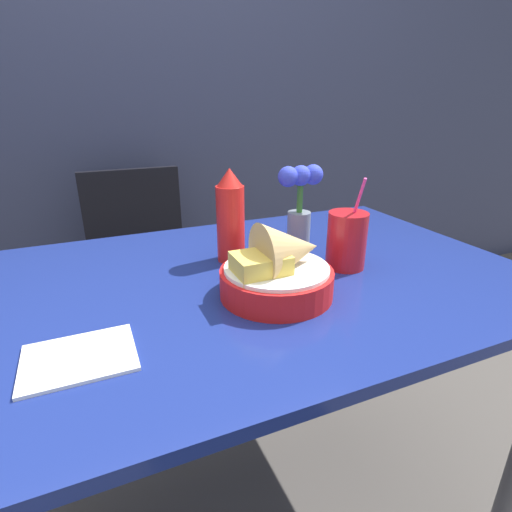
% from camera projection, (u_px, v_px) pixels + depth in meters
% --- Properties ---
extents(wall_window, '(7.00, 0.06, 2.60)m').
position_uv_depth(wall_window, '(141.00, 61.00, 1.72)').
color(wall_window, '#2D334C').
rests_on(wall_window, ground_plane).
extents(dining_table, '(1.30, 0.83, 0.77)m').
position_uv_depth(dining_table, '(246.00, 315.00, 0.94)').
color(dining_table, navy).
rests_on(dining_table, ground_plane).
extents(chair_far_window, '(0.40, 0.40, 0.88)m').
position_uv_depth(chair_far_window, '(141.00, 259.00, 1.68)').
color(chair_far_window, black).
rests_on(chair_far_window, ground_plane).
extents(food_basket, '(0.23, 0.23, 0.16)m').
position_uv_depth(food_basket, '(280.00, 269.00, 0.80)').
color(food_basket, red).
rests_on(food_basket, dining_table).
extents(ketchup_bottle, '(0.07, 0.07, 0.23)m').
position_uv_depth(ketchup_bottle, '(230.00, 217.00, 0.96)').
color(ketchup_bottle, red).
rests_on(ketchup_bottle, dining_table).
extents(drink_cup, '(0.09, 0.09, 0.22)m').
position_uv_depth(drink_cup, '(346.00, 242.00, 0.94)').
color(drink_cup, red).
rests_on(drink_cup, dining_table).
extents(flower_vase, '(0.13, 0.06, 0.22)m').
position_uv_depth(flower_vase, '(300.00, 201.00, 1.05)').
color(flower_vase, gray).
rests_on(flower_vase, dining_table).
extents(napkin, '(0.17, 0.13, 0.01)m').
position_uv_depth(napkin, '(79.00, 358.00, 0.62)').
color(napkin, white).
rests_on(napkin, dining_table).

